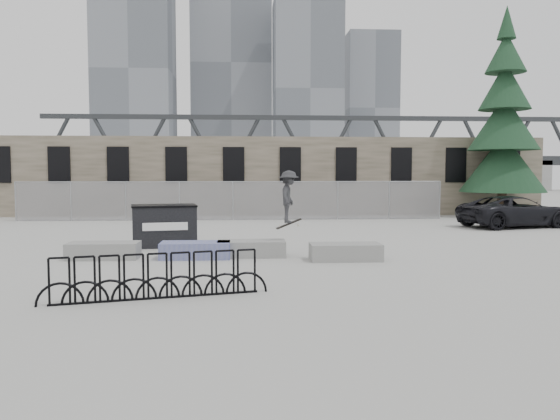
# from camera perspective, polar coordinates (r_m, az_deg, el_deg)

# --- Properties ---
(ground) EXTENTS (120.00, 120.00, 0.00)m
(ground) POSITION_cam_1_polar(r_m,az_deg,el_deg) (16.11, -5.91, -4.96)
(ground) COLOR #A9A9A4
(ground) RESTS_ON ground
(stone_wall) EXTENTS (36.00, 2.58, 4.50)m
(stone_wall) POSITION_cam_1_polar(r_m,az_deg,el_deg) (32.15, -4.81, 3.55)
(stone_wall) COLOR #665D4B
(stone_wall) RESTS_ON ground
(chainlink_fence) EXTENTS (22.06, 0.06, 2.02)m
(chainlink_fence) POSITION_cam_1_polar(r_m,az_deg,el_deg) (28.45, -4.95, 1.03)
(chainlink_fence) COLOR gray
(chainlink_fence) RESTS_ON ground
(planter_far_left) EXTENTS (2.00, 0.90, 0.47)m
(planter_far_left) POSITION_cam_1_polar(r_m,az_deg,el_deg) (16.57, -17.95, -3.98)
(planter_far_left) COLOR gray
(planter_far_left) RESTS_ON ground
(planter_center_left) EXTENTS (2.00, 0.90, 0.47)m
(planter_center_left) POSITION_cam_1_polar(r_m,az_deg,el_deg) (16.03, -8.83, -4.09)
(planter_center_left) COLOR #343E9C
(planter_center_left) RESTS_ON ground
(planter_center_right) EXTENTS (2.00, 0.90, 0.47)m
(planter_center_right) POSITION_cam_1_polar(r_m,az_deg,el_deg) (16.19, -3.00, -3.97)
(planter_center_right) COLOR gray
(planter_center_right) RESTS_ON ground
(planter_offset) EXTENTS (2.00, 0.90, 0.47)m
(planter_offset) POSITION_cam_1_polar(r_m,az_deg,el_deg) (15.61, 6.85, -4.29)
(planter_offset) COLOR gray
(planter_offset) RESTS_ON ground
(dumpster) EXTENTS (2.33, 1.68, 1.40)m
(dumpster) POSITION_cam_1_polar(r_m,az_deg,el_deg) (18.79, -12.00, -1.57)
(dumpster) COLOR black
(dumpster) RESTS_ON ground
(bike_rack) EXTENTS (4.38, 1.11, 0.90)m
(bike_rack) POSITION_cam_1_polar(r_m,az_deg,el_deg) (11.08, -12.68, -6.83)
(bike_rack) COLOR black
(bike_rack) RESTS_ON ground
(spruce_tree) EXTENTS (4.59, 4.59, 11.50)m
(spruce_tree) POSITION_cam_1_polar(r_m,az_deg,el_deg) (32.61, 22.34, 7.69)
(spruce_tree) COLOR #38281E
(spruce_tree) RESTS_ON ground
(skyline_towers) EXTENTS (58.00, 28.00, 48.00)m
(skyline_towers) POSITION_cam_1_polar(r_m,az_deg,el_deg) (111.24, -4.59, 13.45)
(skyline_towers) COLOR slate
(skyline_towers) RESTS_ON ground
(truss_bridge) EXTENTS (70.00, 3.00, 9.80)m
(truss_bridge) POSITION_cam_1_polar(r_m,az_deg,el_deg) (71.54, 3.87, 5.30)
(truss_bridge) COLOR #2D3033
(truss_bridge) RESTS_ON ground
(suv) EXTENTS (5.50, 3.44, 1.42)m
(suv) POSITION_cam_1_polar(r_m,az_deg,el_deg) (26.95, 23.34, -0.14)
(suv) COLOR black
(suv) RESTS_ON ground
(skateboarder) EXTENTS (0.78, 1.10, 1.75)m
(skateboarder) POSITION_cam_1_polar(r_m,az_deg,el_deg) (16.22, 0.93, 1.38)
(skateboarder) COLOR #2E2E31
(skateboarder) RESTS_ON ground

